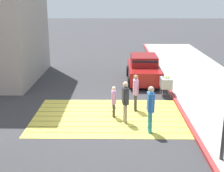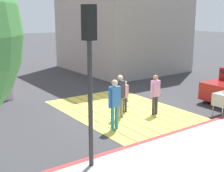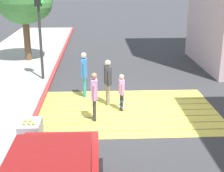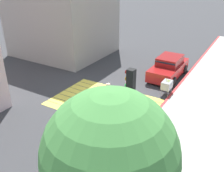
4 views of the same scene
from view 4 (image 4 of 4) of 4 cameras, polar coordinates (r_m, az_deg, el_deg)
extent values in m
plane|color=#38383A|center=(15.54, -1.72, -3.71)|extent=(120.00, 120.00, 0.00)
cube|color=#EAD64C|center=(17.00, 1.75, -0.95)|extent=(6.40, 0.50, 0.01)
cube|color=#EAD64C|center=(16.57, 0.82, -1.68)|extent=(6.40, 0.50, 0.01)
cube|color=#EAD64C|center=(16.15, -0.15, -2.46)|extent=(6.40, 0.50, 0.01)
cube|color=#EAD64C|center=(15.74, -1.18, -3.27)|extent=(6.40, 0.50, 0.01)
cube|color=#EAD64C|center=(15.34, -2.27, -4.12)|extent=(6.40, 0.50, 0.01)
cube|color=#EAD64C|center=(14.94, -3.42, -5.02)|extent=(6.40, 0.50, 0.01)
cube|color=#EAD64C|center=(14.56, -4.63, -5.97)|extent=(6.40, 0.50, 0.01)
cube|color=#EAD64C|center=(14.19, -5.91, -6.96)|extent=(6.40, 0.50, 0.01)
cube|color=#ADA8A0|center=(13.79, 18.63, -9.17)|extent=(4.80, 40.00, 0.12)
cube|color=#BC3333|center=(14.27, 9.45, -6.72)|extent=(0.16, 40.00, 0.13)
cube|color=gray|center=(23.93, -11.50, 18.59)|extent=(8.00, 7.00, 9.71)
cube|color=maroon|center=(19.29, 12.61, 3.67)|extent=(1.83, 4.31, 0.80)
cube|color=maroon|center=(19.19, 12.96, 5.70)|extent=(1.54, 2.07, 0.60)
cube|color=#1E2833|center=(18.38, 11.98, 4.70)|extent=(1.48, 0.34, 0.49)
cylinder|color=black|center=(18.50, 8.58, 2.18)|extent=(0.22, 0.66, 0.66)
cylinder|color=black|center=(17.98, 13.74, 0.98)|extent=(0.22, 0.66, 0.66)
cylinder|color=black|center=(20.82, 11.50, 4.67)|extent=(0.22, 0.66, 0.66)
cylinder|color=black|center=(20.36, 16.14, 3.66)|extent=(0.22, 0.66, 0.66)
cylinder|color=#2D2D2D|center=(10.35, 3.94, -9.36)|extent=(0.12, 0.12, 3.40)
cube|color=black|center=(9.30, 4.33, 1.39)|extent=(0.28, 0.28, 0.84)
sphere|color=maroon|center=(9.25, 3.50, 3.18)|extent=(0.18, 0.18, 0.18)
sphere|color=#956310|center=(9.36, 3.45, 1.66)|extent=(0.18, 0.18, 0.18)
sphere|color=#35FF59|center=(9.47, 3.41, 0.17)|extent=(0.18, 0.18, 0.18)
sphere|color=#478C42|center=(5.97, -0.42, -15.33)|extent=(3.20, 3.20, 3.20)
sphere|color=#478C42|center=(6.67, -3.59, -14.70)|extent=(1.92, 1.92, 1.92)
cube|color=#99999E|center=(16.50, 12.32, 0.25)|extent=(0.56, 0.80, 0.50)
cylinder|color=#99999E|center=(16.50, 11.06, -1.48)|extent=(0.04, 0.04, 0.45)
cylinder|color=#99999E|center=(16.38, 12.53, -1.84)|extent=(0.04, 0.04, 0.45)
cylinder|color=#99999E|center=(17.04, 11.82, -0.63)|extent=(0.04, 0.04, 0.45)
cylinder|color=#99999E|center=(16.93, 13.24, -0.97)|extent=(0.04, 0.04, 0.45)
sphere|color=#CCE033|center=(16.49, 12.98, 1.24)|extent=(0.07, 0.07, 0.07)
sphere|color=#CCE033|center=(16.52, 12.58, 1.33)|extent=(0.07, 0.07, 0.07)
sphere|color=#CCE033|center=(16.55, 12.19, 1.42)|extent=(0.07, 0.07, 0.07)
sphere|color=#CCE033|center=(16.31, 12.75, 0.99)|extent=(0.07, 0.07, 0.07)
sphere|color=#CCE033|center=(16.34, 12.35, 1.08)|extent=(0.07, 0.07, 0.07)
cylinder|color=teal|center=(13.38, 0.30, -6.86)|extent=(0.13, 0.13, 0.86)
cylinder|color=teal|center=(13.52, 0.66, -6.47)|extent=(0.13, 0.13, 0.86)
cube|color=#3372BF|center=(13.04, 0.49, -3.74)|extent=(0.26, 0.39, 0.72)
sphere|color=beige|center=(12.81, 0.50, -1.83)|extent=(0.22, 0.22, 0.22)
cylinder|color=#3372BF|center=(12.91, 0.06, -4.44)|extent=(0.09, 0.09, 0.61)
cylinder|color=#3372BF|center=(13.25, 0.92, -3.59)|extent=(0.09, 0.09, 0.61)
cylinder|color=#333338|center=(15.34, 3.43, -2.49)|extent=(0.12, 0.12, 0.79)
cylinder|color=#333338|center=(15.48, 3.70, -2.22)|extent=(0.12, 0.12, 0.79)
cube|color=#D18CC6|center=(15.09, 3.64, 0.06)|extent=(0.23, 0.35, 0.66)
sphere|color=#9E7051|center=(14.90, 3.69, 1.62)|extent=(0.20, 0.20, 0.20)
cylinder|color=#D18CC6|center=(14.95, 3.31, -0.46)|extent=(0.09, 0.09, 0.56)
cylinder|color=#D18CC6|center=(15.28, 3.96, 0.13)|extent=(0.09, 0.09, 0.56)
cylinder|color=gray|center=(14.46, -0.91, -4.24)|extent=(0.12, 0.12, 0.82)
cylinder|color=gray|center=(14.61, -0.63, -3.91)|extent=(0.12, 0.12, 0.82)
cube|color=#333338|center=(14.18, -0.79, -1.43)|extent=(0.28, 0.39, 0.69)
sphere|color=beige|center=(13.97, -0.80, 0.28)|extent=(0.21, 0.21, 0.21)
cylinder|color=#333338|center=(14.04, -1.12, -2.04)|extent=(0.09, 0.09, 0.58)
cylinder|color=#333338|center=(14.38, -0.46, -1.32)|extent=(0.09, 0.09, 0.58)
cylinder|color=#333338|center=(15.18, -1.22, -3.09)|extent=(0.10, 0.10, 0.64)
cylinder|color=#333338|center=(15.29, -0.99, -2.86)|extent=(0.10, 0.10, 0.64)
cube|color=#D18CC6|center=(14.96, -1.12, -0.99)|extent=(0.20, 0.30, 0.54)
sphere|color=beige|center=(14.80, -1.13, 0.29)|extent=(0.17, 0.17, 0.17)
cylinder|color=#D18CC6|center=(14.85, -1.41, -1.44)|extent=(0.07, 0.07, 0.46)
cylinder|color=#D18CC6|center=(15.12, -0.84, -0.91)|extent=(0.07, 0.07, 0.46)
cylinder|color=black|center=(15.29, -0.90, -1.86)|extent=(0.03, 0.03, 0.28)
torus|color=blue|center=(15.40, -0.90, -2.67)|extent=(0.28, 0.05, 0.28)
camera|label=1|loc=(7.56, -61.09, -9.14)|focal=49.63mm
camera|label=2|loc=(5.89, 51.48, -24.79)|focal=48.75mm
camera|label=3|loc=(23.46, 15.90, 17.46)|focal=53.03mm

